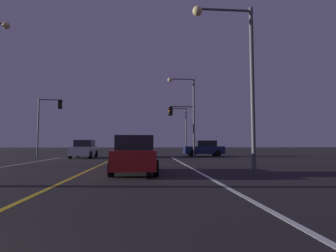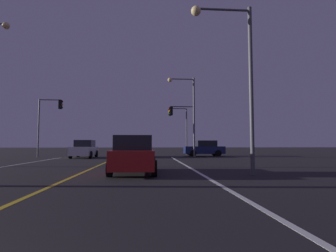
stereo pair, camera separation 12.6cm
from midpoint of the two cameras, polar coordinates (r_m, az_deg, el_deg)
lane_edge_right at (r=11.17m, az=8.34°, el=-10.62°), size 0.16×31.70×0.01m
lane_center_divider at (r=11.30m, az=-19.80°, el=-10.35°), size 0.16×31.70×0.01m
car_ahead_far at (r=27.54m, az=-6.45°, el=-4.87°), size 2.02×4.30×1.70m
car_crossing_side at (r=29.58m, az=7.90°, el=-4.78°), size 4.30×2.02×1.70m
car_lead_same_lane at (r=12.33m, az=-6.99°, el=-6.17°), size 2.02×4.30×1.70m
car_oncoming at (r=27.03m, az=-17.25°, el=-4.74°), size 2.02×4.30×1.70m
traffic_light_near_right at (r=27.52m, az=3.13°, el=1.46°), size 2.69×0.36×5.22m
traffic_light_near_left at (r=28.99m, az=-23.75°, el=2.20°), size 2.37×0.36×5.76m
traffic_light_far_right at (r=33.01m, az=2.28°, el=1.16°), size 2.36×0.36×5.75m
street_lamp_right_near at (r=12.40m, az=14.50°, el=12.52°), size 2.73×0.44×7.42m
street_lamp_right_far at (r=26.47m, az=4.31°, el=4.26°), size 2.70×0.44×7.88m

